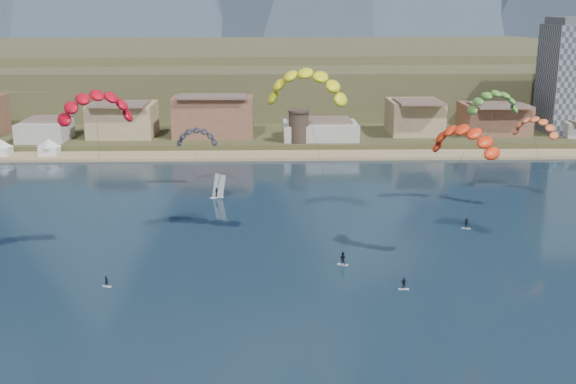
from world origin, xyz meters
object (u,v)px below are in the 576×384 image
Objects in this scene: kitesurfer_red at (96,102)px; kitesurfer_green at (494,99)px; watchtower at (299,126)px; kitesurfer_orange at (465,135)px; windsurfer at (218,190)px; kitesurfer_yellow at (307,82)px.

kitesurfer_green is at bearing 23.31° from kitesurfer_red.
kitesurfer_orange is (20.00, -85.01, 12.56)m from watchtower.
watchtower reaches higher than windsurfer.
kitesurfer_green is (12.75, 27.72, 1.52)m from kitesurfer_orange.
kitesurfer_red is at bearing -110.27° from windsurfer.
kitesurfer_red is 70.21m from kitesurfer_green.
kitesurfer_green is 54.95m from windsurfer.
kitesurfer_orange reaches higher than watchtower.
windsurfer is at bearing 119.80° from kitesurfer_yellow.
kitesurfer_yellow is at bearing -60.20° from windsurfer.
kitesurfer_yellow is (-2.01, -75.97, 19.28)m from watchtower.
kitesurfer_red is at bearing -162.97° from kitesurfer_yellow.
kitesurfer_red reaches higher than watchtower.
kitesurfer_yellow is 1.19× the size of kitesurfer_green.
kitesurfer_yellow reaches higher than windsurfer.
kitesurfer_green reaches higher than windsurfer.
kitesurfer_orange is at bearing -114.71° from kitesurfer_green.
windsurfer is at bearing 69.73° from kitesurfer_red.
kitesurfer_yellow reaches higher than watchtower.
kitesurfer_yellow is at bearing -151.76° from kitesurfer_green.
kitesurfer_red is 31.06m from kitesurfer_yellow.
kitesurfer_yellow reaches higher than kitesurfer_orange.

